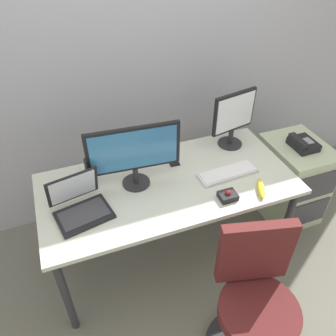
% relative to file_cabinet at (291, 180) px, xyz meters
% --- Properties ---
extents(ground_plane, '(8.00, 8.00, 0.00)m').
position_rel_file_cabinet_xyz_m(ground_plane, '(-1.12, -0.07, -0.35)').
color(ground_plane, '#69675A').
extents(back_wall, '(6.00, 0.10, 2.80)m').
position_rel_file_cabinet_xyz_m(back_wall, '(-1.12, 0.67, 1.05)').
color(back_wall, '#A4A5AF').
rests_on(back_wall, ground).
extents(desk, '(1.66, 0.79, 0.73)m').
position_rel_file_cabinet_xyz_m(desk, '(-1.12, -0.07, 0.32)').
color(desk, beige).
rests_on(desk, ground).
extents(file_cabinet, '(0.42, 0.53, 0.69)m').
position_rel_file_cabinet_xyz_m(file_cabinet, '(0.00, 0.00, 0.00)').
color(file_cabinet, '#B9CAA0').
rests_on(file_cabinet, ground).
extents(desk_phone, '(0.17, 0.20, 0.09)m').
position_rel_file_cabinet_xyz_m(desk_phone, '(-0.01, -0.02, 0.38)').
color(desk_phone, black).
rests_on(desk_phone, file_cabinet).
extents(office_chair, '(0.52, 0.53, 0.93)m').
position_rel_file_cabinet_xyz_m(office_chair, '(-0.91, -0.88, 0.07)').
color(office_chair, black).
rests_on(office_chair, ground).
extents(monitor_main, '(0.58, 0.18, 0.43)m').
position_rel_file_cabinet_xyz_m(monitor_main, '(-1.32, -0.01, 0.64)').
color(monitor_main, '#262628').
rests_on(monitor_main, desk).
extents(monitor_side, '(0.35, 0.18, 0.42)m').
position_rel_file_cabinet_xyz_m(monitor_side, '(-0.53, 0.17, 0.62)').
color(monitor_side, '#262628').
rests_on(monitor_side, desk).
extents(keyboard, '(0.42, 0.16, 0.03)m').
position_rel_file_cabinet_xyz_m(keyboard, '(-0.72, -0.14, 0.40)').
color(keyboard, silver).
rests_on(keyboard, desk).
extents(laptop, '(0.36, 0.33, 0.24)m').
position_rel_file_cabinet_xyz_m(laptop, '(-1.69, -0.13, 0.44)').
color(laptop, black).
rests_on(laptop, desk).
extents(trackball_mouse, '(0.11, 0.09, 0.07)m').
position_rel_file_cabinet_xyz_m(trackball_mouse, '(-0.83, -0.34, 0.41)').
color(trackball_mouse, black).
rests_on(trackball_mouse, desk).
extents(coffee_mug, '(0.09, 0.08, 0.11)m').
position_rel_file_cabinet_xyz_m(coffee_mug, '(-1.56, 0.20, 0.44)').
color(coffee_mug, black).
rests_on(coffee_mug, desk).
extents(cell_phone, '(0.07, 0.14, 0.01)m').
position_rel_file_cabinet_xyz_m(cell_phone, '(-1.01, 0.13, 0.39)').
color(cell_phone, black).
rests_on(cell_phone, desk).
extents(banana, '(0.12, 0.19, 0.04)m').
position_rel_file_cabinet_xyz_m(banana, '(-0.60, -0.36, 0.41)').
color(banana, yellow).
rests_on(banana, desk).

